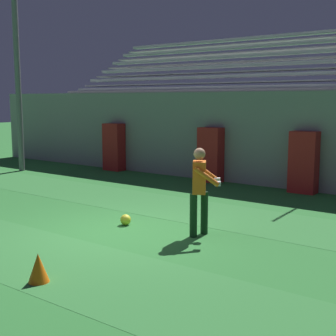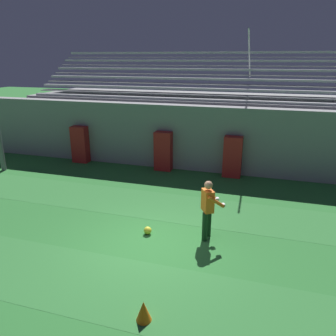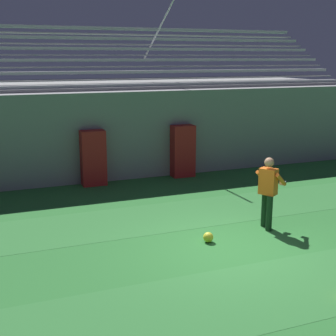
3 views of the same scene
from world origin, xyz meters
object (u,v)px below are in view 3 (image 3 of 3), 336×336
(padding_pillar_gate_left, at_px, (93,158))
(soccer_ball, at_px, (208,237))
(goalkeeper, at_px, (268,188))
(padding_pillar_gate_right, at_px, (183,151))

(padding_pillar_gate_left, xyz_separation_m, soccer_ball, (1.25, -5.43, -0.74))
(soccer_ball, bearing_deg, goalkeeper, 9.54)
(padding_pillar_gate_right, bearing_deg, padding_pillar_gate_left, 180.00)
(padding_pillar_gate_left, distance_m, padding_pillar_gate_right, 2.97)
(goalkeeper, height_order, soccer_ball, goalkeeper)
(padding_pillar_gate_left, relative_size, padding_pillar_gate_right, 1.00)
(goalkeeper, bearing_deg, padding_pillar_gate_left, 119.15)
(padding_pillar_gate_left, relative_size, soccer_ball, 7.72)
(padding_pillar_gate_right, relative_size, soccer_ball, 7.72)
(padding_pillar_gate_left, height_order, goalkeeper, padding_pillar_gate_left)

